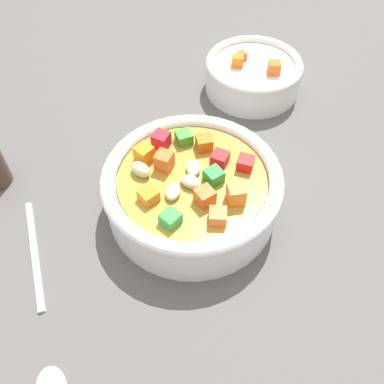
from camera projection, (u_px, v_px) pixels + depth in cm
name	position (u px, v px, depth cm)	size (l,w,h in cm)	color
ground_plane	(192.00, 213.00, 44.28)	(140.00, 140.00, 2.00)	#565451
soup_bowl_main	(192.00, 189.00, 41.28)	(17.23, 17.23, 6.30)	white
spoon	(42.00, 324.00, 35.37)	(10.31, 19.19, 0.96)	silver
side_bowl_small	(253.00, 74.00, 53.88)	(12.04, 12.04, 5.02)	white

